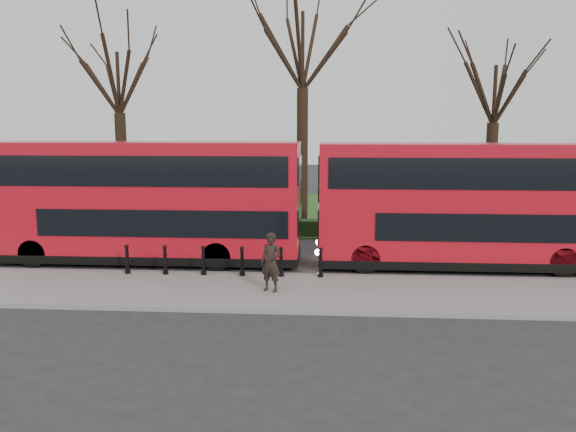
# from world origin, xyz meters

# --- Properties ---
(ground) EXTENTS (120.00, 120.00, 0.00)m
(ground) POSITION_xyz_m (0.00, 0.00, 0.00)
(ground) COLOR #28282B
(ground) RESTS_ON ground
(pavement) EXTENTS (60.00, 4.00, 0.15)m
(pavement) POSITION_xyz_m (0.00, -3.00, 0.07)
(pavement) COLOR gray
(pavement) RESTS_ON ground
(kerb) EXTENTS (60.00, 0.25, 0.16)m
(kerb) POSITION_xyz_m (0.00, -1.00, 0.07)
(kerb) COLOR slate
(kerb) RESTS_ON ground
(grass_verge) EXTENTS (60.00, 18.00, 0.06)m
(grass_verge) POSITION_xyz_m (0.00, 15.00, 0.03)
(grass_verge) COLOR #234918
(grass_verge) RESTS_ON ground
(hedge) EXTENTS (60.00, 0.90, 0.80)m
(hedge) POSITION_xyz_m (0.00, 6.80, 0.40)
(hedge) COLOR black
(hedge) RESTS_ON ground
(yellow_line_outer) EXTENTS (60.00, 0.10, 0.01)m
(yellow_line_outer) POSITION_xyz_m (0.00, -0.70, 0.01)
(yellow_line_outer) COLOR yellow
(yellow_line_outer) RESTS_ON ground
(yellow_line_inner) EXTENTS (60.00, 0.10, 0.01)m
(yellow_line_inner) POSITION_xyz_m (0.00, -0.50, 0.01)
(yellow_line_inner) COLOR yellow
(yellow_line_inner) RESTS_ON ground
(tree_left) EXTENTS (7.10, 7.10, 11.09)m
(tree_left) POSITION_xyz_m (-8.00, 10.00, 8.06)
(tree_left) COLOR black
(tree_left) RESTS_ON ground
(tree_mid) EXTENTS (8.57, 8.57, 13.39)m
(tree_mid) POSITION_xyz_m (2.00, 10.00, 9.75)
(tree_mid) COLOR black
(tree_mid) RESTS_ON ground
(tree_right) EXTENTS (6.47, 6.47, 10.10)m
(tree_right) POSITION_xyz_m (12.00, 10.00, 7.34)
(tree_right) COLOR black
(tree_right) RESTS_ON ground
(bollard_row) EXTENTS (7.05, 0.15, 1.00)m
(bollard_row) POSITION_xyz_m (-0.31, -1.35, 0.65)
(bollard_row) COLOR black
(bollard_row) RESTS_ON pavement
(bus_lead) EXTENTS (11.94, 2.74, 4.75)m
(bus_lead) POSITION_xyz_m (-3.69, 1.06, 2.39)
(bus_lead) COLOR red
(bus_lead) RESTS_ON ground
(bus_rear) EXTENTS (11.85, 2.72, 4.72)m
(bus_rear) POSITION_xyz_m (8.95, 1.02, 2.38)
(bus_rear) COLOR red
(bus_rear) RESTS_ON ground
(pedestrian) EXTENTS (0.80, 0.67, 1.89)m
(pedestrian) POSITION_xyz_m (1.58, -3.18, 1.09)
(pedestrian) COLOR black
(pedestrian) RESTS_ON pavement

